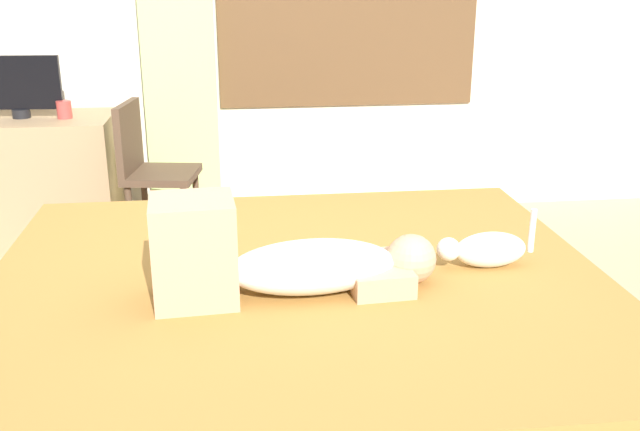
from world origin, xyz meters
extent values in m
plane|color=tan|center=(0.00, 0.00, 0.00)|extent=(16.00, 16.00, 0.00)
cube|color=brown|center=(-0.05, 0.07, 0.07)|extent=(2.21, 1.95, 0.14)
cube|color=olive|center=(-0.05, 0.07, 0.34)|extent=(2.15, 1.90, 0.40)
ellipsoid|color=silver|center=(-0.01, -0.06, 0.62)|extent=(0.58, 0.30, 0.17)
sphere|color=tan|center=(0.33, -0.03, 0.62)|extent=(0.17, 0.17, 0.17)
cube|color=tan|center=(-0.39, -0.08, 0.71)|extent=(0.28, 0.26, 0.34)
cube|color=tan|center=(0.21, -0.04, 0.58)|extent=(0.22, 0.29, 0.08)
ellipsoid|color=silver|center=(0.64, 0.07, 0.60)|extent=(0.26, 0.11, 0.13)
sphere|color=silver|center=(0.49, 0.06, 0.61)|extent=(0.08, 0.08, 0.08)
cylinder|color=silver|center=(0.79, 0.07, 0.67)|extent=(0.02, 0.02, 0.16)
cube|color=#997A56|center=(-1.40, 2.03, 0.37)|extent=(0.90, 0.56, 0.74)
cylinder|color=black|center=(-1.44, 2.03, 0.77)|extent=(0.10, 0.10, 0.05)
cube|color=black|center=(-1.44, 2.03, 0.94)|extent=(0.48, 0.06, 0.30)
cylinder|color=#B23D38|center=(-1.20, 1.98, 0.79)|extent=(0.08, 0.08, 0.10)
cylinder|color=#4C3828|center=(-0.48, 1.85, 0.22)|extent=(0.04, 0.04, 0.44)
cylinder|color=#4C3828|center=(-0.53, 1.55, 0.22)|extent=(0.04, 0.04, 0.44)
cylinder|color=#4C3828|center=(-0.78, 1.90, 0.22)|extent=(0.04, 0.04, 0.44)
cylinder|color=#4C3828|center=(-0.83, 1.60, 0.22)|extent=(0.04, 0.04, 0.44)
cube|color=#4C3828|center=(-0.65, 1.72, 0.46)|extent=(0.44, 0.44, 0.04)
cube|color=#4C3828|center=(-0.82, 1.75, 0.67)|extent=(0.10, 0.38, 0.38)
cube|color=#ADCC75|center=(-0.56, 2.31, 1.24)|extent=(0.44, 0.06, 2.47)
camera|label=1|loc=(-0.25, -2.26, 1.55)|focal=40.91mm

